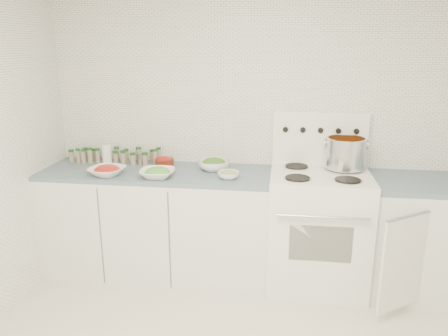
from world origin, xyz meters
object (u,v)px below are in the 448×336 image
stove (317,226)px  stock_pot (345,152)px  bowl_snowpea (157,173)px  bowl_tomato (107,171)px

stove → stock_pot: size_ratio=4.07×
stove → bowl_snowpea: (-1.24, -0.18, 0.44)m
bowl_tomato → stove: bearing=6.0°
bowl_tomato → bowl_snowpea: 0.41m
bowl_tomato → bowl_snowpea: bearing=-0.6°
stove → bowl_snowpea: 1.33m
bowl_snowpea → stove: bearing=8.1°
stove → bowl_snowpea: stove is taller
stock_pot → bowl_tomato: bearing=-170.3°
stock_pot → bowl_snowpea: stock_pot is taller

